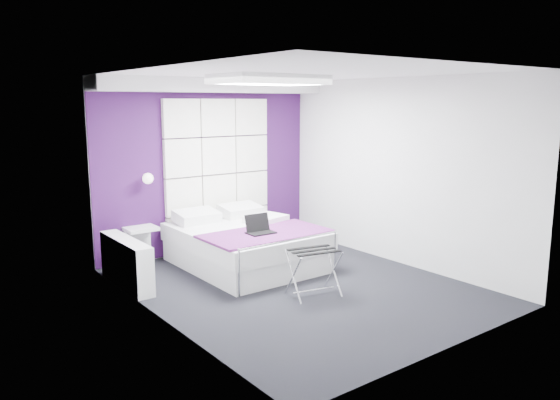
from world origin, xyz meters
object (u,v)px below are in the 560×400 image
(radiator, at_px, (126,263))
(bed, at_px, (245,245))
(wall_lamp, at_px, (147,178))
(nightstand, at_px, (141,229))
(luggage_rack, at_px, (314,273))
(laptop, at_px, (259,228))

(radiator, bearing_deg, bed, -5.89)
(wall_lamp, relative_size, bed, 0.07)
(wall_lamp, height_order, nightstand, wall_lamp)
(radiator, xyz_separation_m, bed, (1.65, -0.17, 0.00))
(wall_lamp, bearing_deg, luggage_rack, -67.45)
(radiator, xyz_separation_m, nightstand, (0.51, 0.72, 0.22))
(wall_lamp, relative_size, radiator, 0.12)
(luggage_rack, height_order, laptop, laptop)
(laptop, bearing_deg, radiator, 160.83)
(bed, height_order, nightstand, bed)
(nightstand, xyz_separation_m, laptop, (1.06, -1.35, 0.11))
(radiator, distance_m, laptop, 1.72)
(bed, xyz_separation_m, luggage_rack, (-0.01, -1.48, -0.02))
(nightstand, bearing_deg, wall_lamp, 16.58)
(bed, bearing_deg, luggage_rack, -90.32)
(luggage_rack, xyz_separation_m, laptop, (-0.07, 1.03, 0.35))
(luggage_rack, relative_size, laptop, 1.60)
(radiator, relative_size, luggage_rack, 2.14)
(bed, relative_size, luggage_rack, 3.60)
(nightstand, height_order, luggage_rack, luggage_rack)
(bed, xyz_separation_m, laptop, (-0.08, -0.46, 0.33))
(radiator, xyz_separation_m, luggage_rack, (1.64, -1.65, -0.02))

